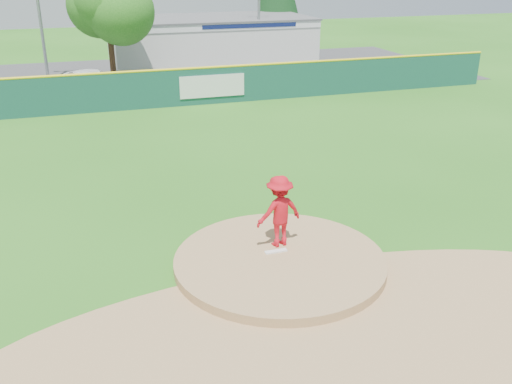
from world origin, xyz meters
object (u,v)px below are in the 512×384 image
object	(u,v)px
pitcher	(279,211)
deciduous_tree	(108,10)
van	(96,83)
pool_building_grp	(210,39)

from	to	relation	value
pitcher	deciduous_tree	bearing A→B (deg)	-94.17
van	pitcher	bearing A→B (deg)	-175.15
pitcher	van	distance (m)	21.63
pitcher	deciduous_tree	distance (m)	24.64
deciduous_tree	van	bearing A→B (deg)	-112.55
pitcher	van	xyz separation A→B (m)	(-3.45, 21.34, -0.47)
pitcher	van	bearing A→B (deg)	-90.20
pitcher	deciduous_tree	size ratio (longest dim) A/B	0.27
pool_building_grp	deciduous_tree	size ratio (longest dim) A/B	2.07
pool_building_grp	deciduous_tree	world-z (taller)	deciduous_tree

